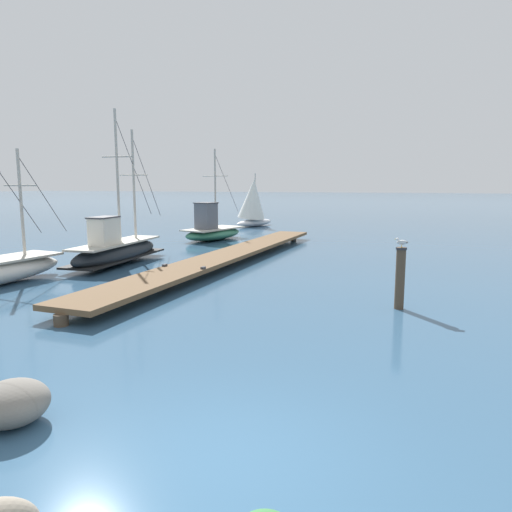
% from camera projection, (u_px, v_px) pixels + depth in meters
% --- Properties ---
extents(ground_plane, '(400.00, 400.00, 0.00)m').
position_uv_depth(ground_plane, '(220.00, 464.00, 5.86)').
color(ground_plane, '#335675').
extents(floating_dock, '(1.81, 20.64, 0.53)m').
position_uv_depth(floating_dock, '(229.00, 255.00, 20.93)').
color(floating_dock, brown).
rests_on(floating_dock, ground).
extents(fishing_boat_0, '(2.96, 5.38, 5.64)m').
position_uv_depth(fishing_boat_0, '(212.00, 230.00, 29.46)').
color(fishing_boat_0, '#337556').
rests_on(fishing_boat_0, ground).
extents(fishing_boat_2, '(2.22, 7.44, 6.66)m').
position_uv_depth(fishing_boat_2, '(116.00, 250.00, 20.53)').
color(fishing_boat_2, black).
rests_on(fishing_boat_2, ground).
extents(mooring_piling, '(0.30, 0.30, 1.74)m').
position_uv_depth(mooring_piling, '(400.00, 277.00, 13.08)').
color(mooring_piling, '#4C3D2D').
rests_on(mooring_piling, ground).
extents(perched_seagull, '(0.38, 0.14, 0.27)m').
position_uv_depth(perched_seagull, '(402.00, 242.00, 12.93)').
color(perched_seagull, gold).
rests_on(perched_seagull, mooring_piling).
extents(shore_rock_far_edge, '(1.30, 1.35, 0.65)m').
position_uv_depth(shore_rock_far_edge, '(8.00, 404.00, 6.78)').
color(shore_rock_far_edge, slate).
rests_on(shore_rock_far_edge, ground).
extents(distant_sailboat, '(3.11, 4.66, 4.37)m').
position_uv_depth(distant_sailboat, '(253.00, 202.00, 38.86)').
color(distant_sailboat, silver).
rests_on(distant_sailboat, ground).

